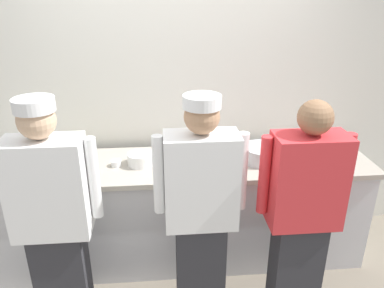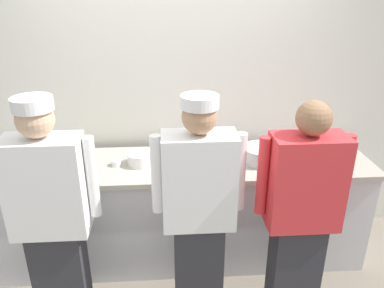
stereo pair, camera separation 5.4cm
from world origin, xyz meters
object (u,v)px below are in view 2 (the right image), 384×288
at_px(plate_stack_front, 141,159).
at_px(ramekin_green_sauce, 116,162).
at_px(chef_near_left, 52,217).
at_px(squeeze_bottle_secondary, 14,169).
at_px(ramekin_yellow_sauce, 311,146).
at_px(ramekin_orange_sauce, 45,159).
at_px(squeeze_bottle_primary, 81,150).
at_px(mixing_bowl_steel, 263,154).
at_px(chef_far_right, 301,214).
at_px(chef_center, 199,210).
at_px(ramekin_red_sauce, 299,160).
at_px(sheet_tray, 186,161).
at_px(plate_stack_rear, 18,157).

distance_m(plate_stack_front, ramekin_green_sauce, 0.19).
distance_m(chef_near_left, squeeze_bottle_secondary, 0.61).
relative_size(ramekin_yellow_sauce, ramekin_orange_sauce, 1.21).
bearing_deg(squeeze_bottle_secondary, squeeze_bottle_primary, 35.08).
bearing_deg(mixing_bowl_steel, chef_far_right, -82.44).
bearing_deg(chef_far_right, ramekin_yellow_sauce, 66.48).
xyz_separation_m(squeeze_bottle_primary, ramekin_yellow_sauce, (1.92, 0.11, -0.07)).
bearing_deg(chef_center, squeeze_bottle_primary, 140.05).
height_order(mixing_bowl_steel, ramekin_red_sauce, mixing_bowl_steel).
bearing_deg(mixing_bowl_steel, squeeze_bottle_primary, 175.87).
distance_m(sheet_tray, ramekin_green_sauce, 0.55).
relative_size(plate_stack_front, ramekin_green_sauce, 2.52).
bearing_deg(ramekin_red_sauce, squeeze_bottle_secondary, -176.03).
bearing_deg(chef_near_left, ramekin_yellow_sauce, 24.02).
distance_m(chef_center, squeeze_bottle_primary, 1.15).
height_order(chef_center, chef_far_right, chef_center).
height_order(chef_center, ramekin_green_sauce, chef_center).
distance_m(squeeze_bottle_primary, squeeze_bottle_secondary, 0.51).
height_order(chef_far_right, ramekin_orange_sauce, chef_far_right).
bearing_deg(ramekin_green_sauce, chef_center, -46.94).
height_order(chef_near_left, plate_stack_rear, chef_near_left).
bearing_deg(ramekin_red_sauce, plate_stack_rear, 175.38).
relative_size(chef_far_right, sheet_tray, 4.01).
height_order(plate_stack_rear, ramekin_green_sauce, plate_stack_rear).
xyz_separation_m(chef_near_left, mixing_bowl_steel, (1.48, 0.66, 0.08)).
xyz_separation_m(mixing_bowl_steel, ramekin_red_sauce, (0.29, -0.04, -0.04)).
height_order(plate_stack_rear, ramekin_red_sauce, plate_stack_rear).
distance_m(squeeze_bottle_secondary, ramekin_red_sauce, 2.15).
distance_m(chef_far_right, ramekin_red_sauce, 0.68).
bearing_deg(mixing_bowl_steel, plate_stack_front, 179.09).
xyz_separation_m(plate_stack_front, ramekin_orange_sauce, (-0.76, 0.08, -0.02)).
bearing_deg(ramekin_yellow_sauce, squeeze_bottle_primary, -176.72).
bearing_deg(squeeze_bottle_primary, chef_far_right, -27.17).
bearing_deg(chef_center, squeeze_bottle_secondary, 161.08).
distance_m(ramekin_yellow_sauce, ramekin_orange_sauce, 2.21).
bearing_deg(ramekin_yellow_sauce, ramekin_red_sauce, -127.69).
distance_m(mixing_bowl_steel, ramekin_orange_sauce, 1.73).
xyz_separation_m(sheet_tray, squeeze_bottle_secondary, (-1.24, -0.21, 0.08)).
bearing_deg(squeeze_bottle_secondary, plate_stack_front, 12.89).
distance_m(plate_stack_rear, squeeze_bottle_primary, 0.52).
relative_size(chef_center, sheet_tray, 4.08).
xyz_separation_m(plate_stack_front, sheet_tray, (0.36, 0.01, -0.04)).
bearing_deg(ramekin_yellow_sauce, plate_stack_front, -172.19).
xyz_separation_m(chef_center, plate_stack_front, (-0.41, 0.65, 0.08)).
xyz_separation_m(ramekin_red_sauce, ramekin_green_sauce, (-1.45, 0.05, 0.00)).
bearing_deg(mixing_bowl_steel, ramekin_orange_sauce, 176.71).
height_order(ramekin_red_sauce, ramekin_green_sauce, ramekin_green_sauce).
relative_size(plate_stack_front, squeeze_bottle_secondary, 1.09).
xyz_separation_m(plate_stack_front, ramekin_red_sauce, (1.26, -0.05, -0.02)).
bearing_deg(sheet_tray, ramekin_red_sauce, -3.90).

